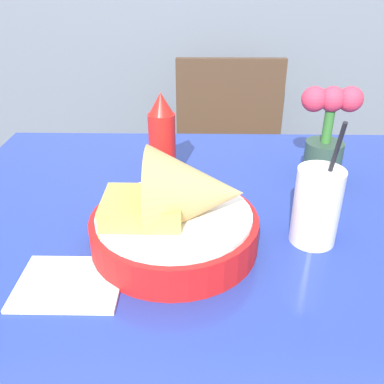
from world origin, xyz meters
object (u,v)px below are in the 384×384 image
chair_far_window (229,156)px  ketchup_bottle (162,140)px  food_basket (181,214)px  drink_cup (316,208)px  flower_vase (326,137)px

chair_far_window → ketchup_bottle: bearing=-106.7°
food_basket → chair_far_window: bearing=80.9°
food_basket → drink_cup: drink_cup is taller
ketchup_bottle → food_basket: bearing=-78.8°
drink_cup → chair_far_window: bearing=95.6°
flower_vase → food_basket: bearing=-139.8°
chair_far_window → flower_vase: 0.73m
drink_cup → ketchup_bottle: bearing=140.7°
food_basket → flower_vase: bearing=40.2°
chair_far_window → drink_cup: size_ratio=3.73×
chair_far_window → ketchup_bottle: (-0.19, -0.64, 0.32)m
flower_vase → ketchup_bottle: bearing=-179.8°
ketchup_bottle → chair_far_window: bearing=73.3°
food_basket → drink_cup: 0.23m
food_basket → ketchup_bottle: (-0.05, 0.25, 0.03)m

